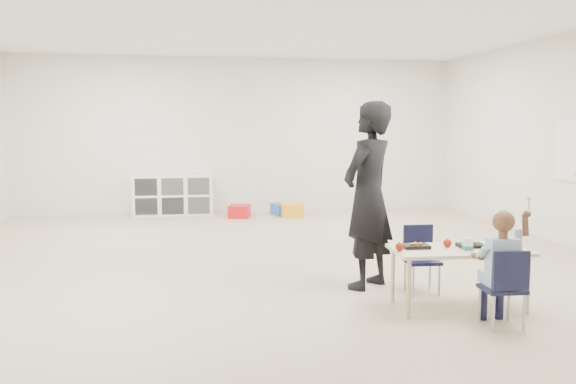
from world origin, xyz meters
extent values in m
plane|color=#B3A78A|center=(0.00, 0.00, 0.00)|extent=(9.00, 9.00, 0.00)
plane|color=white|center=(0.00, 0.00, 2.80)|extent=(9.00, 9.00, 0.00)
cube|color=white|center=(0.00, 4.50, 1.40)|extent=(8.00, 0.02, 2.80)
cube|color=white|center=(0.00, -4.50, 1.40)|extent=(8.00, 0.02, 2.80)
cube|color=beige|center=(1.32, -1.80, 0.51)|extent=(1.18, 0.64, 0.03)
cube|color=black|center=(1.44, -1.76, 0.54)|extent=(0.23, 0.17, 0.03)
cube|color=black|center=(0.96, -1.72, 0.54)|extent=(0.23, 0.17, 0.03)
cube|color=white|center=(1.35, -1.90, 0.58)|extent=(0.07, 0.07, 0.10)
ellipsoid|color=tan|center=(1.60, -1.93, 0.56)|extent=(0.09, 0.09, 0.07)
sphere|color=maroon|center=(1.24, -1.74, 0.56)|extent=(0.07, 0.07, 0.07)
sphere|color=maroon|center=(0.77, -1.83, 0.56)|extent=(0.07, 0.07, 0.07)
cube|color=white|center=(-1.20, 4.28, 0.35)|extent=(1.40, 0.40, 0.70)
cube|color=white|center=(3.98, 0.60, 1.25)|extent=(0.02, 0.60, 0.80)
imported|color=black|center=(0.75, -1.00, 0.90)|extent=(0.78, 0.76, 1.81)
cube|color=red|center=(-0.06, 3.78, 0.11)|extent=(0.43, 0.50, 0.21)
cube|color=orange|center=(0.84, 3.74, 0.11)|extent=(0.37, 0.47, 0.23)
cube|color=blue|center=(0.72, 3.95, 0.10)|extent=(0.40, 0.47, 0.20)
camera|label=1|loc=(-1.01, -6.62, 1.58)|focal=38.00mm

